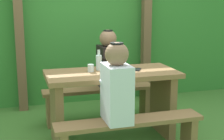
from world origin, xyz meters
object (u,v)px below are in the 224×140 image
(bottle_left, at_px, (99,62))
(drinking_glass, at_px, (91,68))
(person_black_coat, at_px, (108,61))
(cell_phone, at_px, (137,69))
(picnic_table, at_px, (112,94))
(bench_far, at_px, (99,97))
(person_white_shirt, at_px, (117,85))
(bench_near, at_px, (130,132))

(bottle_left, bearing_deg, drinking_glass, -150.13)
(person_black_coat, relative_size, cell_phone, 5.14)
(picnic_table, height_order, bench_far, picnic_table)
(bench_far, height_order, person_black_coat, person_black_coat)
(picnic_table, bearing_deg, bench_far, 90.00)
(bench_far, relative_size, drinking_glass, 17.26)
(picnic_table, distance_m, person_black_coat, 0.64)
(bench_far, distance_m, person_white_shirt, 1.24)
(person_white_shirt, bearing_deg, bench_far, 83.73)
(bench_near, height_order, person_black_coat, person_black_coat)
(picnic_table, bearing_deg, person_black_coat, 78.22)
(picnic_table, relative_size, bench_far, 1.00)
(cell_phone, bearing_deg, person_black_coat, 137.27)
(bottle_left, bearing_deg, bench_near, -80.76)
(picnic_table, height_order, person_black_coat, person_black_coat)
(bench_near, distance_m, drinking_glass, 0.83)
(bench_near, relative_size, person_white_shirt, 1.95)
(bench_far, relative_size, cell_phone, 10.00)
(person_black_coat, distance_m, cell_phone, 0.59)
(bench_near, relative_size, bottle_left, 6.31)
(picnic_table, distance_m, person_white_shirt, 0.64)
(drinking_glass, xyz_separation_m, cell_phone, (0.51, -0.05, -0.04))
(person_black_coat, distance_m, drinking_glass, 0.62)
(bottle_left, distance_m, cell_phone, 0.43)
(bench_near, distance_m, bench_far, 1.15)
(picnic_table, relative_size, person_black_coat, 1.95)
(bottle_left, bearing_deg, person_black_coat, 62.84)
(picnic_table, height_order, bench_near, picnic_table)
(bottle_left, bearing_deg, picnic_table, -46.52)
(person_white_shirt, xyz_separation_m, person_black_coat, (0.25, 1.15, 0.00))
(bench_far, xyz_separation_m, cell_phone, (0.29, -0.57, 0.45))
(person_white_shirt, bearing_deg, bottle_left, 88.92)
(drinking_glass, bearing_deg, person_white_shirt, -81.82)
(picnic_table, bearing_deg, cell_phone, 1.44)
(person_black_coat, distance_m, bottle_left, 0.52)
(picnic_table, xyz_separation_m, bottle_left, (-0.11, 0.12, 0.33))
(bench_near, distance_m, person_white_shirt, 0.47)
(bench_near, height_order, cell_phone, cell_phone)
(bench_near, height_order, person_white_shirt, person_white_shirt)
(drinking_glass, distance_m, cell_phone, 0.51)
(bench_near, relative_size, cell_phone, 10.00)
(bench_near, relative_size, bench_far, 1.00)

